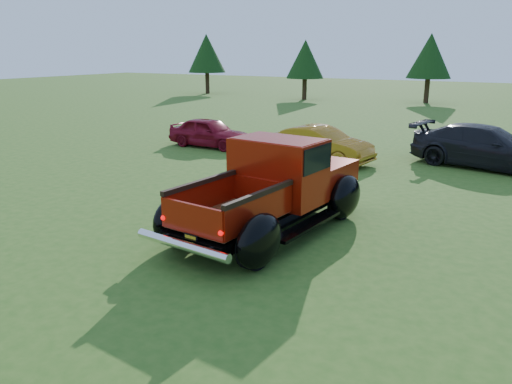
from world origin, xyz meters
TOP-DOWN VIEW (x-y plane):
  - ground at (0.00, 0.00)m, footprint 120.00×120.00m
  - tree_far_west at (-22.00, 30.00)m, footprint 3.33×3.33m
  - tree_west at (-12.00, 29.00)m, footprint 2.94×2.94m
  - tree_mid_left at (-3.00, 31.00)m, footprint 3.20×3.20m
  - pickup_truck at (-0.45, 1.39)m, footprint 3.01×5.54m
  - show_car_red at (-7.17, 8.57)m, footprint 3.47×1.47m
  - show_car_yellow at (-2.18, 8.13)m, footprint 3.89×1.86m
  - show_car_grey at (2.97, 9.97)m, footprint 5.09×2.84m

SIDE VIEW (x-z plane):
  - ground at x=0.00m, z-range 0.00..0.00m
  - show_car_red at x=-7.17m, z-range 0.00..1.17m
  - show_car_yellow at x=-2.18m, z-range 0.00..1.23m
  - show_car_grey at x=2.97m, z-range 0.00..1.39m
  - pickup_truck at x=-0.45m, z-range -0.05..1.93m
  - tree_west at x=-12.00m, z-range 0.81..5.41m
  - tree_mid_left at x=-3.00m, z-range 0.88..5.88m
  - tree_far_west at x=-22.00m, z-range 0.92..6.12m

